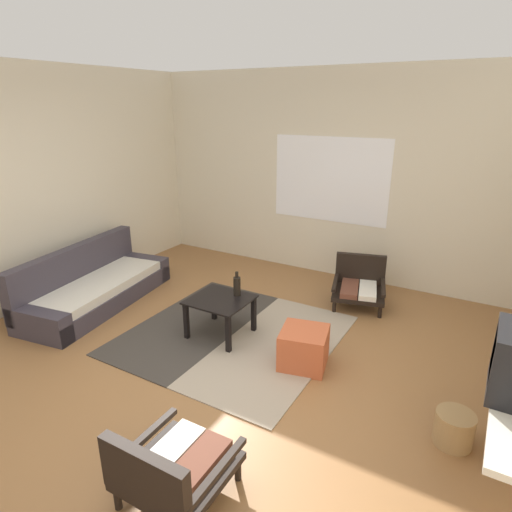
# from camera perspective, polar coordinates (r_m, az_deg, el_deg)

# --- Properties ---
(ground_plane) EXTENTS (7.80, 7.80, 0.00)m
(ground_plane) POSITION_cam_1_polar(r_m,az_deg,el_deg) (3.86, -8.33, -16.52)
(ground_plane) COLOR olive
(far_wall_with_window) EXTENTS (5.60, 0.13, 2.70)m
(far_wall_with_window) POSITION_cam_1_polar(r_m,az_deg,el_deg) (5.89, 9.97, 10.37)
(far_wall_with_window) COLOR beige
(far_wall_with_window) RESTS_ON ground
(side_wall_left) EXTENTS (0.12, 6.60, 2.70)m
(side_wall_left) POSITION_cam_1_polar(r_m,az_deg,el_deg) (5.47, -29.64, 7.44)
(side_wall_left) COLOR beige
(side_wall_left) RESTS_ON ground
(area_rug) EXTENTS (2.00, 2.04, 0.01)m
(area_rug) POSITION_cam_1_polar(r_m,az_deg,el_deg) (4.53, -3.07, -10.37)
(area_rug) COLOR #38332D
(area_rug) RESTS_ON ground
(couch) EXTENTS (1.01, 2.02, 0.68)m
(couch) POSITION_cam_1_polar(r_m,az_deg,el_deg) (5.47, -20.63, -3.81)
(couch) COLOR #38333D
(couch) RESTS_ON ground
(coffee_table) EXTENTS (0.58, 0.55, 0.41)m
(coffee_table) POSITION_cam_1_polar(r_m,az_deg,el_deg) (4.40, -4.75, -6.58)
(coffee_table) COLOR black
(coffee_table) RESTS_ON ground
(armchair_by_window) EXTENTS (0.72, 0.71, 0.56)m
(armchair_by_window) POSITION_cam_1_polar(r_m,az_deg,el_deg) (5.24, 13.47, -3.58)
(armchair_by_window) COLOR black
(armchair_by_window) RESTS_ON ground
(armchair_striped_foreground) EXTENTS (0.60, 0.62, 0.54)m
(armchair_striped_foreground) POSITION_cam_1_polar(r_m,az_deg,el_deg) (2.84, -11.29, -25.92)
(armchair_striped_foreground) COLOR black
(armchair_striped_foreground) RESTS_ON ground
(ottoman_orange) EXTENTS (0.49, 0.49, 0.35)m
(ottoman_orange) POSITION_cam_1_polar(r_m,az_deg,el_deg) (4.01, 6.33, -11.95)
(ottoman_orange) COLOR #BC5633
(ottoman_orange) RESTS_ON ground
(glass_bottle) EXTENTS (0.07, 0.07, 0.25)m
(glass_bottle) POSITION_cam_1_polar(r_m,az_deg,el_deg) (4.39, -2.53, -3.94)
(glass_bottle) COLOR black
(glass_bottle) RESTS_ON coffee_table
(wicker_basket) EXTENTS (0.27, 0.27, 0.24)m
(wicker_basket) POSITION_cam_1_polar(r_m,az_deg,el_deg) (3.52, 24.69, -20.00)
(wicker_basket) COLOR #9E7A4C
(wicker_basket) RESTS_ON ground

